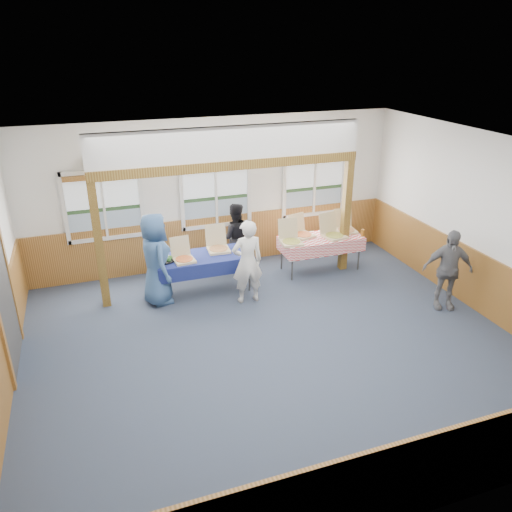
% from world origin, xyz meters
% --- Properties ---
extents(floor, '(8.00, 8.00, 0.00)m').
position_xyz_m(floor, '(0.00, 0.00, 0.00)').
color(floor, '#2A3344').
rests_on(floor, ground).
extents(ceiling, '(8.00, 8.00, 0.00)m').
position_xyz_m(ceiling, '(0.00, 0.00, 3.20)').
color(ceiling, white).
rests_on(ceiling, wall_back).
extents(wall_back, '(8.00, 0.00, 8.00)m').
position_xyz_m(wall_back, '(0.00, 3.50, 1.60)').
color(wall_back, silver).
rests_on(wall_back, floor).
extents(wall_front, '(8.00, 0.00, 8.00)m').
position_xyz_m(wall_front, '(0.00, -3.50, 1.60)').
color(wall_front, silver).
rests_on(wall_front, floor).
extents(wall_right, '(0.00, 8.00, 8.00)m').
position_xyz_m(wall_right, '(4.00, 0.00, 1.60)').
color(wall_right, silver).
rests_on(wall_right, floor).
extents(wainscot_back, '(7.98, 0.05, 1.10)m').
position_xyz_m(wainscot_back, '(0.00, 3.48, 0.55)').
color(wainscot_back, brown).
rests_on(wainscot_back, floor).
extents(wainscot_front, '(7.98, 0.05, 1.10)m').
position_xyz_m(wainscot_front, '(0.00, -3.48, 0.55)').
color(wainscot_front, brown).
rests_on(wainscot_front, floor).
extents(wainscot_left, '(0.05, 6.98, 1.10)m').
position_xyz_m(wainscot_left, '(-3.98, 0.00, 0.55)').
color(wainscot_left, brown).
rests_on(wainscot_left, floor).
extents(wainscot_right, '(0.05, 6.98, 1.10)m').
position_xyz_m(wainscot_right, '(3.98, 0.00, 0.55)').
color(wainscot_right, brown).
rests_on(wainscot_right, floor).
extents(cased_opening, '(0.06, 1.30, 2.10)m').
position_xyz_m(cased_opening, '(-3.96, 0.90, 1.05)').
color(cased_opening, '#343434').
rests_on(cased_opening, wall_left).
extents(window_left, '(1.56, 0.10, 1.46)m').
position_xyz_m(window_left, '(-2.30, 3.46, 1.68)').
color(window_left, silver).
rests_on(window_left, wall_back).
extents(window_mid, '(1.56, 0.10, 1.46)m').
position_xyz_m(window_mid, '(0.00, 3.46, 1.68)').
color(window_mid, silver).
rests_on(window_mid, wall_back).
extents(window_right, '(1.56, 0.10, 1.46)m').
position_xyz_m(window_right, '(2.30, 3.46, 1.68)').
color(window_right, silver).
rests_on(window_right, wall_back).
extents(post_left, '(0.15, 0.15, 2.40)m').
position_xyz_m(post_left, '(-2.50, 2.30, 1.20)').
color(post_left, '#5B3B14').
rests_on(post_left, floor).
extents(post_right, '(0.15, 0.15, 2.40)m').
position_xyz_m(post_right, '(2.50, 2.30, 1.20)').
color(post_right, '#5B3B14').
rests_on(post_right, floor).
extents(cross_beam, '(5.15, 0.18, 0.18)m').
position_xyz_m(cross_beam, '(0.00, 2.30, 2.49)').
color(cross_beam, '#5B3B14').
rests_on(cross_beam, post_left).
extents(table_left, '(1.99, 1.17, 0.76)m').
position_xyz_m(table_left, '(-0.61, 2.28, 0.70)').
color(table_left, '#343434').
rests_on(table_left, floor).
extents(table_right, '(1.90, 1.35, 0.76)m').
position_xyz_m(table_right, '(2.01, 2.41, 0.70)').
color(table_right, '#343434').
rests_on(table_right, floor).
extents(pizza_box_a, '(0.43, 0.50, 0.42)m').
position_xyz_m(pizza_box_a, '(-1.01, 2.17, 0.82)').
color(pizza_box_a, '#C5B483').
rests_on(pizza_box_a, table_left).
extents(pizza_box_b, '(0.45, 0.54, 0.46)m').
position_xyz_m(pizza_box_b, '(-0.25, 2.44, 0.83)').
color(pizza_box_b, '#C5B483').
rests_on(pizza_box_b, table_left).
extents(pizza_box_c, '(0.46, 0.55, 0.46)m').
position_xyz_m(pizza_box_c, '(1.26, 2.31, 0.83)').
color(pizza_box_c, '#C5B483').
rests_on(pizza_box_c, table_right).
extents(pizza_box_d, '(0.51, 0.57, 0.44)m').
position_xyz_m(pizza_box_d, '(1.65, 2.60, 0.82)').
color(pizza_box_d, '#C5B483').
rests_on(pizza_box_d, table_right).
extents(pizza_box_e, '(0.51, 0.59, 0.47)m').
position_xyz_m(pizza_box_e, '(2.25, 2.33, 0.83)').
color(pizza_box_e, '#C5B483').
rests_on(pizza_box_e, table_right).
extents(pizza_box_f, '(0.46, 0.54, 0.45)m').
position_xyz_m(pizza_box_f, '(2.66, 2.55, 0.82)').
color(pizza_box_f, '#C5B483').
rests_on(pizza_box_f, table_right).
extents(veggie_tray, '(0.40, 0.40, 0.09)m').
position_xyz_m(veggie_tray, '(-1.36, 2.28, 0.79)').
color(veggie_tray, black).
rests_on(veggie_tray, table_left).
extents(drink_glass, '(0.07, 0.07, 0.15)m').
position_xyz_m(drink_glass, '(2.86, 2.16, 0.83)').
color(drink_glass, '#9D5E1A').
rests_on(drink_glass, table_right).
extents(woman_white, '(0.60, 0.39, 1.64)m').
position_xyz_m(woman_white, '(0.07, 1.58, 0.82)').
color(woman_white, silver).
rests_on(woman_white, floor).
extents(woman_black, '(0.83, 0.71, 1.49)m').
position_xyz_m(woman_black, '(0.28, 3.04, 0.75)').
color(woman_black, black).
rests_on(woman_black, floor).
extents(man_blue, '(0.69, 0.94, 1.77)m').
position_xyz_m(man_blue, '(-1.54, 2.11, 0.89)').
color(man_blue, '#345582').
rests_on(man_blue, floor).
extents(person_grey, '(0.97, 0.68, 1.53)m').
position_xyz_m(person_grey, '(3.45, 0.15, 0.77)').
color(person_grey, slate).
rests_on(person_grey, floor).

